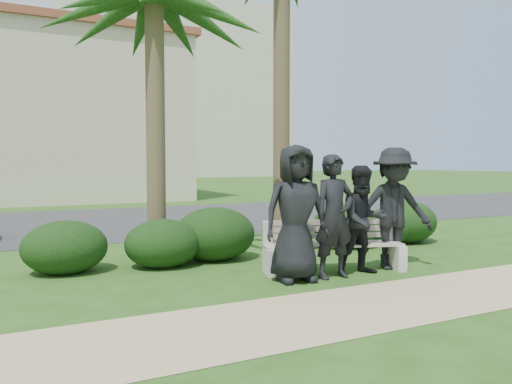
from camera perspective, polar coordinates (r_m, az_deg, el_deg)
ground at (r=7.77m, az=7.91°, el=-8.84°), size 160.00×160.00×0.00m
footpath at (r=6.41m, az=17.28°, el=-11.59°), size 30.00×1.60×0.01m
asphalt_street at (r=14.97m, az=-9.77°, el=-2.96°), size 160.00×8.00×0.01m
stucco_bldg_right at (r=24.55m, az=-19.02°, el=7.92°), size 8.40×8.40×7.30m
hotel_tower at (r=65.00m, az=-10.17°, el=13.75°), size 26.00×18.00×37.30m
park_bench at (r=7.67m, az=8.78°, el=-6.46°), size 2.26×1.10×0.74m
man_a at (r=6.89m, az=4.57°, el=-2.42°), size 1.00×0.73×1.89m
man_b at (r=7.15m, az=8.95°, el=-2.77°), size 0.64×0.42×1.76m
man_c at (r=7.47m, az=12.19°, el=-3.16°), size 0.83×0.68×1.60m
man_d at (r=7.96m, az=15.50°, el=-1.82°), size 1.36×1.03×1.87m
hedge_a at (r=7.97m, az=-21.00°, el=-5.76°), size 1.24×1.03×0.81m
hedge_b at (r=8.01m, az=-10.62°, el=-5.65°), size 1.20×0.99×0.78m
hedge_c at (r=8.47m, az=-4.76°, el=-4.64°), size 1.41×1.16×0.92m
hedge_d at (r=9.87m, az=10.27°, el=-3.61°), size 1.37×1.13×0.90m
hedge_e at (r=10.38m, az=14.67°, el=-3.73°), size 1.15×0.95×0.75m
hedge_f at (r=10.72m, az=16.67°, el=-3.15°), size 1.37×1.13×0.89m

